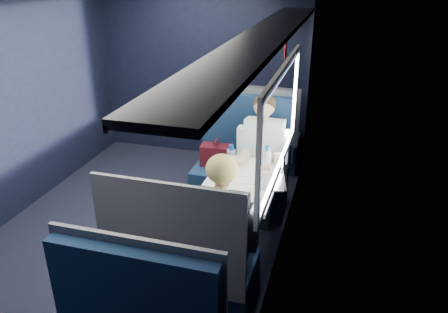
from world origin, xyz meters
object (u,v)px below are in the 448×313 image
(table, at_px, (238,188))
(cup, at_px, (278,158))
(seat_bay_near, at_px, (240,168))
(bottle_small, at_px, (267,159))
(seat_bay_far, at_px, (185,268))
(seat_row_front, at_px, (259,139))
(woman, at_px, (224,225))
(laptop, at_px, (277,177))
(man, at_px, (262,152))

(table, height_order, cup, cup)
(seat_bay_near, bearing_deg, bottle_small, -57.02)
(seat_bay_far, bearing_deg, seat_row_front, 90.00)
(seat_row_front, bearing_deg, seat_bay_far, -90.00)
(woman, distance_m, laptop, 0.78)
(woman, xyz_separation_m, laptop, (0.27, 0.73, 0.08))
(seat_bay_near, height_order, seat_bay_far, same)
(seat_bay_near, relative_size, man, 0.95)
(seat_bay_far, relative_size, bottle_small, 5.23)
(seat_bay_near, height_order, bottle_small, seat_bay_near)
(seat_bay_near, height_order, seat_row_front, seat_bay_near)
(bottle_small, bearing_deg, cup, 66.63)
(cup, bearing_deg, bottle_small, -113.37)
(bottle_small, bearing_deg, table, -126.57)
(seat_bay_far, xyz_separation_m, laptop, (0.52, 0.90, 0.39))
(table, height_order, laptop, laptop)
(table, relative_size, cup, 10.11)
(seat_bay_far, bearing_deg, seat_bay_near, 90.37)
(seat_row_front, height_order, laptop, seat_row_front)
(woman, height_order, bottle_small, woman)
(table, bearing_deg, man, 84.48)
(laptop, bearing_deg, seat_bay_near, 121.86)
(seat_bay_far, bearing_deg, cup, 70.89)
(man, bearing_deg, cup, -51.54)
(man, bearing_deg, seat_bay_near, 146.47)
(seat_row_front, bearing_deg, table, -84.20)
(seat_bay_near, distance_m, seat_row_front, 0.92)
(seat_bay_far, height_order, woman, woman)
(seat_bay_far, relative_size, cup, 12.73)
(woman, bearing_deg, seat_bay_far, -146.18)
(seat_row_front, bearing_deg, man, -77.17)
(seat_bay_far, xyz_separation_m, woman, (0.25, 0.17, 0.31))
(seat_bay_far, height_order, man, man)
(seat_bay_far, height_order, laptop, seat_bay_far)
(seat_bay_near, distance_m, laptop, 1.07)
(bottle_small, distance_m, cup, 0.20)
(man, bearing_deg, table, -95.52)
(seat_bay_near, distance_m, man, 0.43)
(seat_bay_near, bearing_deg, man, -33.53)
(seat_bay_near, distance_m, bottle_small, 0.84)
(seat_row_front, xyz_separation_m, woman, (0.25, -2.50, 0.32))
(seat_bay_near, relative_size, seat_bay_far, 1.00)
(seat_bay_near, relative_size, seat_row_front, 1.09)
(seat_bay_far, relative_size, man, 0.95)
(seat_row_front, distance_m, bottle_small, 1.63)
(seat_row_front, bearing_deg, laptop, -73.77)
(table, xyz_separation_m, seat_bay_far, (-0.18, -0.87, -0.25))
(seat_bay_near, xyz_separation_m, seat_row_front, (0.01, 0.92, -0.01))
(seat_row_front, relative_size, man, 0.88)
(cup, bearing_deg, table, -121.82)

